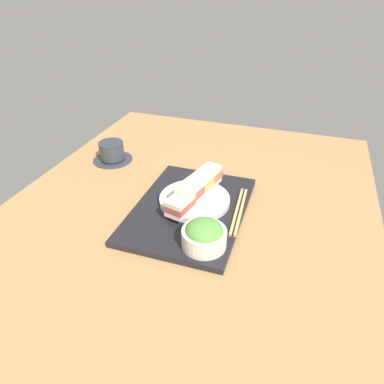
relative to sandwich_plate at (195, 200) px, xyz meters
The scene contains 10 objects.
ground_plane 8.62cm from the sandwich_plate, 169.20° to the left, with size 140.00×100.00×3.00cm, color tan.
serving_tray 2.98cm from the sandwich_plate, 169.18° to the left, with size 39.67×28.42×1.69cm, color black.
sandwich_plate is the anchor object (origin of this frame).
sandwich_nearmost 8.58cm from the sandwich_plate, 168.55° to the left, with size 8.24×6.59×4.25cm.
sandwich_inner_near 4.51cm from the sandwich_plate, 168.55° to the left, with size 8.26×6.59×5.64cm.
sandwich_inner_far 4.37cm from the sandwich_plate, 11.45° to the right, with size 8.69×6.52×5.30cm.
sandwich_farmost 8.72cm from the sandwich_plate, 11.45° to the right, with size 8.70×6.80×5.06cm.
salad_bowl 17.92cm from the sandwich_plate, 154.84° to the right, with size 10.37×10.37×6.71cm.
chopsticks_pair 12.43cm from the sandwich_plate, 92.41° to the right, with size 21.05×3.17×0.70cm.
coffee_cup 39.63cm from the sandwich_plate, 63.29° to the left, with size 13.21×13.21×6.63cm.
Camera 1 is at (-67.81, -25.91, 55.93)cm, focal length 32.86 mm.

